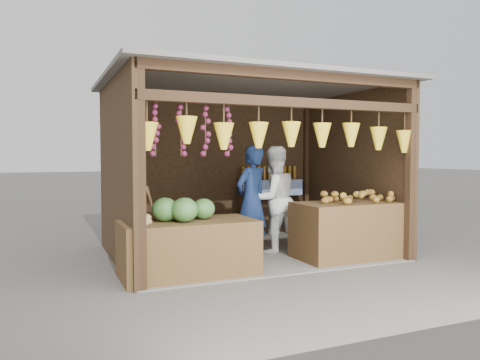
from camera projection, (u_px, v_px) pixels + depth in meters
The scene contains 12 objects.
ground at pixel (247, 253), 7.35m from camera, with size 80.00×80.00×0.00m, color #514F49.
stall_structure at pixel (246, 147), 7.21m from camera, with size 4.30×3.30×2.66m.
back_shelf at pixel (270, 190), 8.89m from camera, with size 1.25×0.32×1.32m.
counter_left at pixel (189, 248), 5.92m from camera, with size 1.69×0.85×0.71m, color #4D3219.
counter_right at pixel (350, 230), 6.93m from camera, with size 1.62×0.85×0.84m, color #462F17.
stool at pixel (137, 249), 6.84m from camera, with size 0.33×0.33×0.31m, color black.
man_standing at pixel (251, 201), 7.10m from camera, with size 0.61×0.40×1.68m, color #14254E.
woman_standing at pixel (274, 199), 7.35m from camera, with size 0.81×0.63×1.68m, color silver.
vendor_seated at pixel (136, 202), 6.81m from camera, with size 0.53×0.35×1.09m, color brown.
melon_pile at pixel (183, 208), 5.87m from camera, with size 1.00×0.50×0.32m, color #144B14, non-canonical shape.
tanfruit_pile at pixel (139, 219), 5.55m from camera, with size 0.34×0.40×0.13m, color tan, non-canonical shape.
mango_pile at pixel (358, 195), 6.88m from camera, with size 1.40×0.64×0.22m, color #BB4419, non-canonical shape.
Camera 1 is at (-2.95, -6.65, 1.53)m, focal length 35.00 mm.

